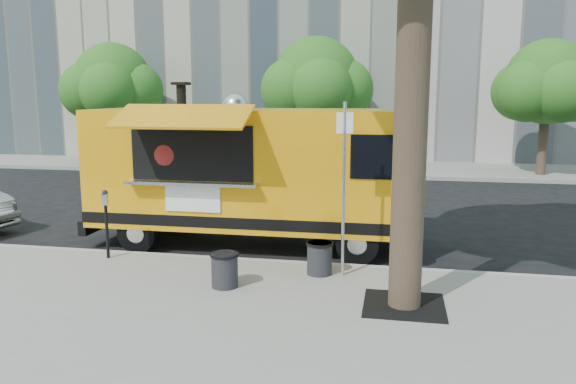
% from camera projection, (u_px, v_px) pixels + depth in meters
% --- Properties ---
extents(ground, '(120.00, 120.00, 0.00)m').
position_uv_depth(ground, '(275.00, 254.00, 11.62)').
color(ground, black).
rests_on(ground, ground).
extents(sidewalk, '(60.00, 6.00, 0.15)m').
position_uv_depth(sidewalk, '(213.00, 329.00, 7.74)').
color(sidewalk, gray).
rests_on(sidewalk, ground).
extents(curb, '(60.00, 0.14, 0.16)m').
position_uv_depth(curb, '(264.00, 264.00, 10.71)').
color(curb, '#999993').
rests_on(curb, ground).
extents(far_sidewalk, '(60.00, 5.00, 0.15)m').
position_uv_depth(far_sidewalk, '(340.00, 168.00, 24.66)').
color(far_sidewalk, gray).
rests_on(far_sidewalk, ground).
extents(tree_well, '(1.20, 1.20, 0.02)m').
position_uv_depth(tree_well, '(404.00, 305.00, 8.40)').
color(tree_well, black).
rests_on(tree_well, sidewalk).
extents(far_tree_a, '(3.42, 3.42, 5.36)m').
position_uv_depth(far_tree_a, '(113.00, 82.00, 24.75)').
color(far_tree_a, '#33261C').
rests_on(far_tree_a, far_sidewalk).
extents(far_tree_b, '(3.60, 3.60, 5.50)m').
position_uv_depth(far_tree_b, '(316.00, 80.00, 23.43)').
color(far_tree_b, '#33261C').
rests_on(far_tree_b, far_sidewalk).
extents(far_tree_c, '(3.24, 3.24, 5.21)m').
position_uv_depth(far_tree_c, '(547.00, 82.00, 21.46)').
color(far_tree_c, '#33261C').
rests_on(far_tree_c, far_sidewalk).
extents(sign_post, '(0.28, 0.06, 3.00)m').
position_uv_depth(sign_post, '(344.00, 179.00, 9.51)').
color(sign_post, silver).
rests_on(sign_post, sidewalk).
extents(parking_meter, '(0.11, 0.11, 1.33)m').
position_uv_depth(parking_meter, '(106.00, 216.00, 10.71)').
color(parking_meter, black).
rests_on(parking_meter, sidewalk).
extents(food_truck, '(7.10, 3.30, 3.50)m').
position_uv_depth(food_truck, '(251.00, 171.00, 12.01)').
color(food_truck, orange).
rests_on(food_truck, ground).
extents(trash_bin_left, '(0.47, 0.47, 0.57)m').
position_uv_depth(trash_bin_left, '(225.00, 269.00, 9.17)').
color(trash_bin_left, black).
rests_on(trash_bin_left, sidewalk).
extents(trash_bin_right, '(0.48, 0.48, 0.57)m').
position_uv_depth(trash_bin_right, '(320.00, 257.00, 9.83)').
color(trash_bin_right, black).
rests_on(trash_bin_right, sidewalk).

